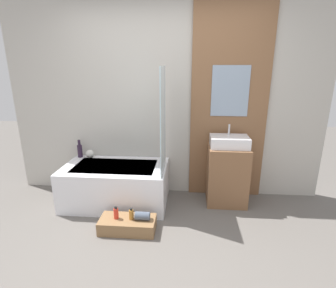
{
  "coord_description": "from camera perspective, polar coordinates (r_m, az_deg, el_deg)",
  "views": [
    {
      "loc": [
        0.33,
        -1.89,
        1.75
      ],
      "look_at": [
        0.12,
        0.69,
        0.97
      ],
      "focal_mm": 28.0,
      "sensor_mm": 36.0,
      "label": 1
    }
  ],
  "objects": [
    {
      "name": "bathtub",
      "position": [
        3.52,
        -11.23,
        -8.59
      ],
      "size": [
        1.32,
        0.76,
        0.52
      ],
      "color": "white",
      "rests_on": "ground_plane"
    },
    {
      "name": "wooden_step_bench",
      "position": [
        3.04,
        -8.78,
        -16.96
      ],
      "size": [
        0.61,
        0.28,
        0.15
      ],
      "primitive_type": "cube",
      "color": "olive",
      "rests_on": "ground_plane"
    },
    {
      "name": "vanity_cabinet",
      "position": [
        3.5,
        12.71,
        -6.58
      ],
      "size": [
        0.5,
        0.43,
        0.77
      ],
      "primitive_type": "cube",
      "color": "brown",
      "rests_on": "ground_plane"
    },
    {
      "name": "glass_shower_screen",
      "position": [
        3.03,
        -1.1,
        5.0
      ],
      "size": [
        0.01,
        0.53,
        1.23
      ],
      "primitive_type": "cube",
      "color": "silver",
      "rests_on": "bathtub"
    },
    {
      "name": "wall_tiled_back",
      "position": [
        3.52,
        -0.7,
        9.46
      ],
      "size": [
        4.2,
        0.06,
        2.6
      ],
      "primitive_type": "cube",
      "color": "#B7B2A8",
      "rests_on": "ground_plane"
    },
    {
      "name": "ground_plane",
      "position": [
        2.6,
        -4.26,
        -25.55
      ],
      "size": [
        12.0,
        12.0,
        0.0
      ],
      "primitive_type": "plane",
      "color": "#605B56"
    },
    {
      "name": "bottle_soap_primary",
      "position": [
        2.99,
        -11.24,
        -14.53
      ],
      "size": [
        0.05,
        0.05,
        0.14
      ],
      "color": "red",
      "rests_on": "wooden_step_bench"
    },
    {
      "name": "vase_round_light",
      "position": [
        3.78,
        -16.64,
        -2.07
      ],
      "size": [
        0.11,
        0.11,
        0.11
      ],
      "primitive_type": "sphere",
      "color": "silver",
      "rests_on": "bathtub"
    },
    {
      "name": "sink",
      "position": [
        3.35,
        13.2,
        0.52
      ],
      "size": [
        0.47,
        0.32,
        0.27
      ],
      "color": "white",
      "rests_on": "vanity_cabinet"
    },
    {
      "name": "vase_tall_dark",
      "position": [
        3.84,
        -18.64,
        -1.26
      ],
      "size": [
        0.07,
        0.07,
        0.25
      ],
      "color": "#2D1E33",
      "rests_on": "bathtub"
    },
    {
      "name": "wall_wood_accent",
      "position": [
        3.49,
        13.19,
        9.06
      ],
      "size": [
        0.98,
        0.04,
        2.6
      ],
      "color": "brown",
      "rests_on": "ground_plane"
    },
    {
      "name": "towel_roll",
      "position": [
        2.94,
        -5.59,
        -15.31
      ],
      "size": [
        0.16,
        0.09,
        0.09
      ],
      "primitive_type": "cylinder",
      "rotation": [
        0.0,
        1.57,
        0.0
      ],
      "color": "#4C5666",
      "rests_on": "wooden_step_bench"
    },
    {
      "name": "bottle_soap_secondary",
      "position": [
        2.96,
        -8.01,
        -14.88
      ],
      "size": [
        0.05,
        0.05,
        0.13
      ],
      "color": "#B2752D",
      "rests_on": "wooden_step_bench"
    }
  ]
}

